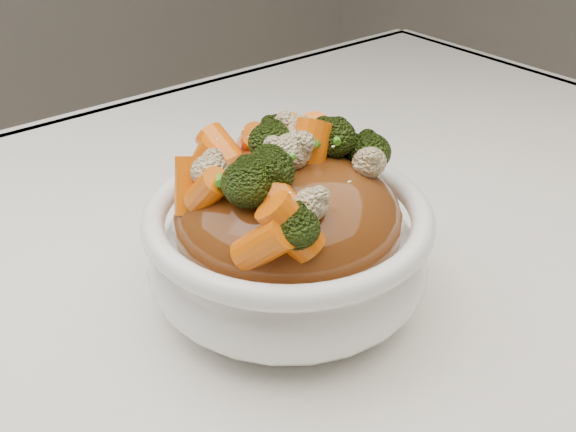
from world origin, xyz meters
TOP-DOWN VIEW (x-y plane):
  - tablecloth at (0.00, 0.00)m, footprint 1.20×0.80m
  - bowl at (0.03, -0.02)m, footprint 0.25×0.25m
  - sauce_base at (0.03, -0.02)m, footprint 0.20×0.20m
  - carrots at (0.03, -0.02)m, footprint 0.20×0.20m
  - broccoli at (0.03, -0.02)m, footprint 0.20×0.20m
  - cauliflower at (0.03, -0.02)m, footprint 0.20×0.20m
  - scallions at (0.03, -0.02)m, footprint 0.15×0.15m
  - sesame_seeds at (0.03, -0.02)m, footprint 0.18×0.18m

SIDE VIEW (x-z plane):
  - tablecloth at x=0.00m, z-range 0.71..0.75m
  - bowl at x=0.03m, z-range 0.75..0.83m
  - sauce_base at x=0.03m, z-range 0.77..0.86m
  - cauliflower at x=0.03m, z-range 0.85..0.89m
  - broccoli at x=0.03m, z-range 0.85..0.89m
  - carrots at x=0.03m, z-range 0.85..0.89m
  - sesame_seeds at x=0.03m, z-range 0.87..0.88m
  - scallions at x=0.03m, z-range 0.86..0.88m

